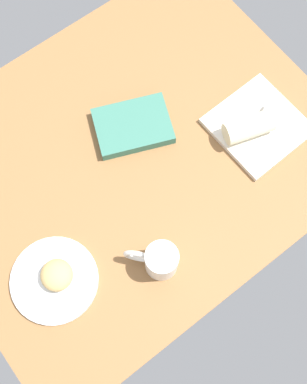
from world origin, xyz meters
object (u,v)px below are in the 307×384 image
(round_plate, at_px, (54,280))
(sauce_cup, at_px, (274,113))
(coffee_mug, at_px, (160,260))
(square_plate, at_px, (258,126))
(breakfast_wrap, at_px, (249,127))
(scone_pastry, at_px, (57,275))
(book_stack, at_px, (133,126))

(round_plate, distance_m, sauce_cup, 0.73)
(round_plate, distance_m, coffee_mug, 0.27)
(square_plate, relative_size, breakfast_wrap, 1.75)
(sauce_cup, bearing_deg, square_plate, -2.31)
(scone_pastry, height_order, sauce_cup, scone_pastry)
(round_plate, relative_size, book_stack, 0.90)
(breakfast_wrap, xyz_separation_m, coffee_mug, (0.41, 0.14, 0.01))
(coffee_mug, bearing_deg, book_stack, -116.80)
(book_stack, bearing_deg, square_plate, 143.39)
(scone_pastry, bearing_deg, sauce_cup, -179.12)
(sauce_cup, xyz_separation_m, coffee_mug, (0.50, 0.14, 0.03))
(breakfast_wrap, height_order, coffee_mug, coffee_mug)
(round_plate, distance_m, breakfast_wrap, 0.64)
(square_plate, relative_size, coffee_mug, 1.99)
(sauce_cup, distance_m, breakfast_wrap, 0.10)
(scone_pastry, relative_size, sauce_cup, 1.35)
(book_stack, bearing_deg, coffee_mug, 63.20)
(round_plate, bearing_deg, sauce_cup, -179.17)
(scone_pastry, distance_m, breakfast_wrap, 0.63)
(square_plate, bearing_deg, round_plate, 1.07)
(square_plate, xyz_separation_m, book_stack, (0.28, -0.21, 0.01))
(sauce_cup, distance_m, book_stack, 0.39)
(scone_pastry, relative_size, square_plate, 0.35)
(square_plate, height_order, book_stack, book_stack)
(scone_pastry, xyz_separation_m, book_stack, (-0.39, -0.22, -0.02))
(round_plate, relative_size, breakfast_wrap, 1.66)
(sauce_cup, bearing_deg, breakfast_wrap, -2.31)
(round_plate, height_order, breakfast_wrap, breakfast_wrap)
(round_plate, distance_m, book_stack, 0.46)
(book_stack, bearing_deg, round_plate, 28.24)
(sauce_cup, distance_m, coffee_mug, 0.52)
(round_plate, xyz_separation_m, book_stack, (-0.41, -0.22, 0.01))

